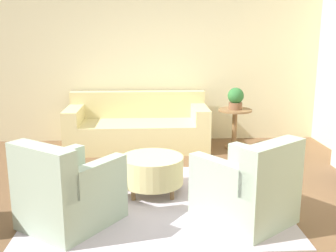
# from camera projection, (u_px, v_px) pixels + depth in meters

# --- Properties ---
(ground_plane) EXTENTS (16.00, 16.00, 0.00)m
(ground_plane) POSITION_uv_depth(u_px,v_px,m) (157.00, 201.00, 4.47)
(ground_plane) COLOR brown
(wall_back) EXTENTS (9.43, 0.12, 2.80)m
(wall_back) POSITION_uv_depth(u_px,v_px,m) (153.00, 61.00, 6.85)
(wall_back) COLOR beige
(wall_back) RESTS_ON ground_plane
(rug) EXTENTS (2.73, 2.26, 0.01)m
(rug) POSITION_uv_depth(u_px,v_px,m) (157.00, 201.00, 4.47)
(rug) COLOR #BCB2C1
(rug) RESTS_ON ground_plane
(couch) EXTENTS (2.29, 0.96, 0.90)m
(couch) POSITION_uv_depth(u_px,v_px,m) (138.00, 128.00, 6.54)
(couch) COLOR beige
(couch) RESTS_ON ground_plane
(armchair_left) EXTENTS (1.10, 1.12, 0.87)m
(armchair_left) POSITION_uv_depth(u_px,v_px,m) (67.00, 193.00, 3.83)
(armchair_left) COLOR #9EB29E
(armchair_left) RESTS_ON rug
(armchair_right) EXTENTS (1.10, 1.12, 0.87)m
(armchair_right) POSITION_uv_depth(u_px,v_px,m) (248.00, 189.00, 3.92)
(armchair_right) COLOR #9EB29E
(armchair_right) RESTS_ON rug
(ottoman_table) EXTENTS (0.74, 0.74, 0.44)m
(ottoman_table) POSITION_uv_depth(u_px,v_px,m) (152.00, 170.00, 4.64)
(ottoman_table) COLOR beige
(ottoman_table) RESTS_ON rug
(side_table) EXTENTS (0.55, 0.55, 0.66)m
(side_table) POSITION_uv_depth(u_px,v_px,m) (235.00, 122.00, 6.46)
(side_table) COLOR olive
(side_table) RESTS_ON ground_plane
(potted_plant_on_side_table) EXTENTS (0.26, 0.26, 0.35)m
(potted_plant_on_side_table) POSITION_uv_depth(u_px,v_px,m) (236.00, 98.00, 6.37)
(potted_plant_on_side_table) COLOR brown
(potted_plant_on_side_table) RESTS_ON side_table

